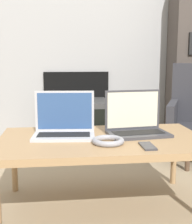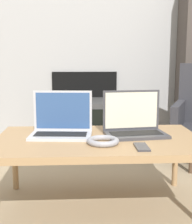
{
  "view_description": "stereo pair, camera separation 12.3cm",
  "coord_description": "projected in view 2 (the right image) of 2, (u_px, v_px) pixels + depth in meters",
  "views": [
    {
      "loc": [
        -0.22,
        -1.39,
        0.82
      ],
      "look_at": [
        0.0,
        0.52,
        0.49
      ],
      "focal_mm": 50.0,
      "sensor_mm": 36.0,
      "label": 1
    },
    {
      "loc": [
        -0.1,
        -1.4,
        0.82
      ],
      "look_at": [
        0.0,
        0.52,
        0.49
      ],
      "focal_mm": 50.0,
      "sensor_mm": 36.0,
      "label": 2
    }
  ],
  "objects": [
    {
      "name": "laptop_left",
      "position": [
        62.0,
        125.0,
        1.73
      ],
      "size": [
        0.35,
        0.23,
        0.24
      ],
      "rotation": [
        0.0,
        0.0,
        -0.09
      ],
      "color": "#B2B2B7",
      "rests_on": "table"
    },
    {
      "name": "tv",
      "position": [
        85.0,
        122.0,
        3.05
      ],
      "size": [
        0.58,
        0.52,
        0.42
      ],
      "color": "#383838",
      "rests_on": "ground_plane"
    },
    {
      "name": "wall_back",
      "position": [
        89.0,
        12.0,
        3.17
      ],
      "size": [
        7.0,
        0.08,
        2.6
      ],
      "color": "#999999",
      "rests_on": "ground_plane"
    },
    {
      "name": "table",
      "position": [
        99.0,
        144.0,
        1.68
      ],
      "size": [
        1.1,
        0.64,
        0.4
      ],
      "color": "#9E7A51",
      "rests_on": "ground_plane"
    },
    {
      "name": "laptop_right",
      "position": [
        134.0,
        124.0,
        1.75
      ],
      "size": [
        0.35,
        0.24,
        0.24
      ],
      "rotation": [
        0.0,
        0.0,
        0.12
      ],
      "color": "#38383D",
      "rests_on": "table"
    },
    {
      "name": "headphones",
      "position": [
        103.0,
        141.0,
        1.56
      ],
      "size": [
        0.16,
        0.16,
        0.03
      ],
      "color": "gray",
      "rests_on": "table"
    },
    {
      "name": "phone",
      "position": [
        142.0,
        147.0,
        1.49
      ],
      "size": [
        0.06,
        0.13,
        0.01
      ],
      "color": "#333338",
      "rests_on": "table"
    }
  ]
}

